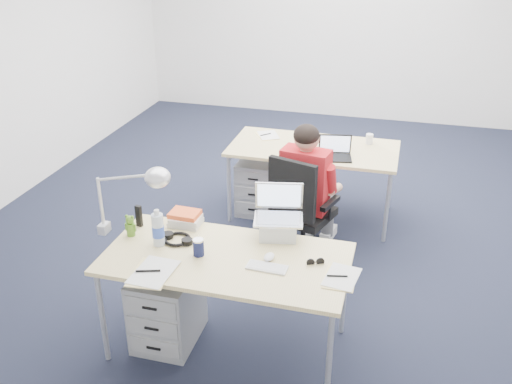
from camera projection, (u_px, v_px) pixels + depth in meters
floor at (295, 224)px, 5.60m from camera, size 7.00×7.00×0.00m
room at (301, 48)px, 4.86m from camera, size 6.02×7.02×2.80m
desk_near at (226, 263)px, 3.73m from camera, size 1.60×0.80×0.73m
desk_far at (313, 151)px, 5.49m from camera, size 1.60×0.80×0.73m
office_chair at (301, 233)px, 4.87m from camera, size 0.81×0.81×1.02m
seated_person at (310, 190)px, 4.87m from camera, size 0.44×0.72×1.24m
drawer_pedestal_near at (168, 306)px, 3.97m from camera, size 0.40×0.50×0.55m
drawer_pedestal_far at (260, 185)px, 5.78m from camera, size 0.40×0.50×0.55m
silver_laptop at (278, 214)px, 3.87m from camera, size 0.38×0.32×0.35m
wireless_keyboard at (267, 267)px, 3.58m from camera, size 0.26×0.12×0.01m
computer_mouse at (269, 257)px, 3.67m from camera, size 0.07×0.11×0.04m
headphones at (177, 238)px, 3.88m from camera, size 0.28×0.24×0.04m
can_koozie at (198, 247)px, 3.70m from camera, size 0.09×0.09×0.12m
water_bottle at (158, 227)px, 3.79m from camera, size 0.10×0.10×0.26m
bear_figurine at (130, 225)px, 3.92m from camera, size 0.09×0.07×0.16m
book_stack at (185, 218)px, 4.07m from camera, size 0.23×0.17×0.10m
cordless_phone at (139, 216)px, 4.04m from camera, size 0.05×0.04×0.16m
papers_left at (151, 273)px, 3.53m from camera, size 0.23×0.33×0.01m
papers_right at (340, 278)px, 3.48m from camera, size 0.21×0.29×0.01m
sunglasses at (315, 262)px, 3.62m from camera, size 0.13×0.10×0.03m
desk_lamp at (123, 199)px, 3.83m from camera, size 0.50×0.20×0.56m
dark_laptop at (336, 148)px, 5.16m from camera, size 0.34×0.34×0.22m
far_cup at (369, 139)px, 5.53m from camera, size 0.08×0.08×0.10m
far_papers at (267, 136)px, 5.75m from camera, size 0.29×0.32×0.01m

